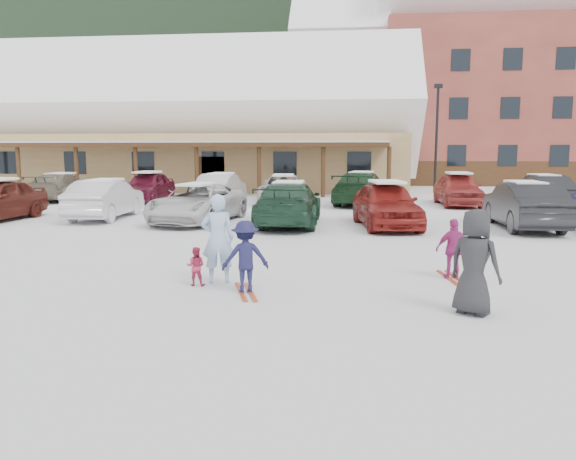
# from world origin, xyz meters

# --- Properties ---
(ground) EXTENTS (160.00, 160.00, 0.00)m
(ground) POSITION_xyz_m (0.00, 0.00, 0.00)
(ground) COLOR white
(ground) RESTS_ON ground
(forested_hillside) EXTENTS (300.00, 70.00, 38.00)m
(forested_hillside) POSITION_xyz_m (0.00, 85.00, 19.00)
(forested_hillside) COLOR black
(forested_hillside) RESTS_ON ground
(day_lodge) EXTENTS (29.12, 12.50, 10.38)m
(day_lodge) POSITION_xyz_m (-9.00, 27.96, 3.94)
(day_lodge) COLOR tan
(day_lodge) RESTS_ON ground
(alpine_hotel) EXTENTS (31.48, 14.01, 21.48)m
(alpine_hotel) POSITION_xyz_m (14.27, 38.00, 8.63)
(alpine_hotel) COLOR brown
(alpine_hotel) RESTS_ON ground
(lamp_post) EXTENTS (0.50, 0.25, 6.55)m
(lamp_post) POSITION_xyz_m (6.68, 25.02, 3.68)
(lamp_post) COLOR black
(lamp_post) RESTS_ON ground
(conifer_2) EXTENTS (5.28, 5.28, 12.24)m
(conifer_2) POSITION_xyz_m (-30.00, 42.00, 6.83)
(conifer_2) COLOR black
(conifer_2) RESTS_ON ground
(conifer_3) EXTENTS (3.96, 3.96, 9.18)m
(conifer_3) POSITION_xyz_m (6.00, 44.00, 5.12)
(conifer_3) COLOR black
(conifer_3) RESTS_ON ground
(adult_skier) EXTENTS (0.74, 0.58, 1.80)m
(adult_skier) POSITION_xyz_m (-1.04, 0.33, 0.90)
(adult_skier) COLOR #9EBEE1
(adult_skier) RESTS_ON ground
(toddler_red) EXTENTS (0.39, 0.30, 0.77)m
(toddler_red) POSITION_xyz_m (-1.42, 0.05, 0.39)
(toddler_red) COLOR #B42A4D
(toddler_red) RESTS_ON ground
(child_navy) EXTENTS (0.99, 0.75, 1.36)m
(child_navy) POSITION_xyz_m (-0.34, -0.38, 0.68)
(child_navy) COLOR #18183F
(child_navy) RESTS_ON ground
(skis_child_navy) EXTENTS (0.62, 1.39, 0.03)m
(skis_child_navy) POSITION_xyz_m (-0.34, -0.38, 0.01)
(skis_child_navy) COLOR #AB3A18
(skis_child_navy) RESTS_ON ground
(child_magenta) EXTENTS (0.77, 0.41, 1.26)m
(child_magenta) POSITION_xyz_m (3.72, 1.22, 0.63)
(child_magenta) COLOR #A72970
(child_magenta) RESTS_ON ground
(skis_child_magenta) EXTENTS (0.40, 1.41, 0.03)m
(skis_child_magenta) POSITION_xyz_m (3.72, 1.22, 0.01)
(skis_child_magenta) COLOR #AB3A18
(skis_child_magenta) RESTS_ON ground
(bystander_dark) EXTENTS (1.01, 0.95, 1.73)m
(bystander_dark) POSITION_xyz_m (3.60, -1.32, 0.87)
(bystander_dark) COLOR #27272A
(bystander_dark) RESTS_ON ground
(parked_car_1) EXTENTS (1.81, 4.63, 1.50)m
(parked_car_1) POSITION_xyz_m (-7.83, 10.13, 0.75)
(parked_car_1) COLOR silver
(parked_car_1) RESTS_ON ground
(parked_car_2) EXTENTS (3.04, 5.35, 1.41)m
(parked_car_2) POSITION_xyz_m (-3.99, 9.46, 0.70)
(parked_car_2) COLOR silver
(parked_car_2) RESTS_ON ground
(parked_car_3) EXTENTS (2.24, 5.29, 1.52)m
(parked_car_3) POSITION_xyz_m (-0.60, 9.08, 0.76)
(parked_car_3) COLOR #1D3F2C
(parked_car_3) RESTS_ON ground
(parked_car_4) EXTENTS (2.55, 4.85, 1.57)m
(parked_car_4) POSITION_xyz_m (2.79, 8.95, 0.79)
(parked_car_4) COLOR maroon
(parked_car_4) RESTS_ON ground
(parked_car_5) EXTENTS (1.73, 4.80, 1.57)m
(parked_car_5) POSITION_xyz_m (7.38, 9.13, 0.79)
(parked_car_5) COLOR black
(parked_car_5) RESTS_ON ground
(parked_car_7) EXTENTS (2.30, 5.00, 1.41)m
(parked_car_7) POSITION_xyz_m (-13.47, 17.22, 0.71)
(parked_car_7) COLOR #776E5B
(parked_car_7) RESTS_ON ground
(parked_car_8) EXTENTS (1.81, 4.47, 1.52)m
(parked_car_8) POSITION_xyz_m (-8.72, 17.03, 0.76)
(parked_car_8) COLOR maroon
(parked_car_8) RESTS_ON ground
(parked_car_9) EXTENTS (1.73, 4.53, 1.47)m
(parked_car_9) POSITION_xyz_m (-4.84, 16.79, 0.74)
(parked_car_9) COLOR silver
(parked_car_9) RESTS_ON ground
(parked_car_10) EXTENTS (2.72, 5.21, 1.40)m
(parked_car_10) POSITION_xyz_m (-1.78, 17.13, 0.70)
(parked_car_10) COLOR silver
(parked_car_10) RESTS_ON ground
(parked_car_11) EXTENTS (3.08, 5.70, 1.57)m
(parked_car_11) POSITION_xyz_m (2.06, 16.82, 0.78)
(parked_car_11) COLOR #17361C
(parked_car_11) RESTS_ON ground
(parked_car_12) EXTENTS (1.92, 4.60, 1.56)m
(parked_car_12) POSITION_xyz_m (6.62, 16.89, 0.78)
(parked_car_12) COLOR #A73430
(parked_car_12) RESTS_ON ground
(parked_car_13) EXTENTS (1.71, 4.48, 1.46)m
(parked_car_13) POSITION_xyz_m (10.60, 17.26, 0.73)
(parked_car_13) COLOR black
(parked_car_13) RESTS_ON ground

